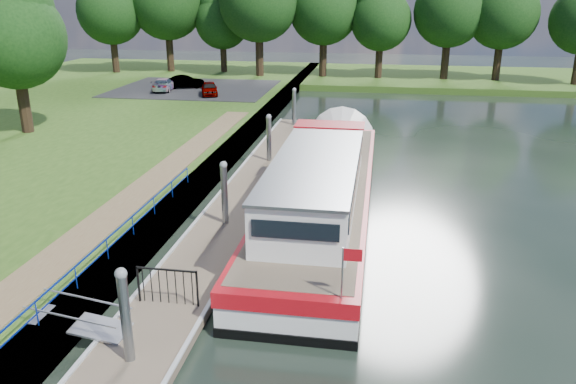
% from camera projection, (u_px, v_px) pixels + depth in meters
% --- Properties ---
extents(ground, '(160.00, 160.00, 0.00)m').
position_uv_depth(ground, '(140.00, 360.00, 14.65)').
color(ground, black).
rests_on(ground, ground).
extents(bank_edge, '(1.10, 90.00, 0.78)m').
position_uv_depth(bank_edge, '(211.00, 171.00, 28.85)').
color(bank_edge, '#473D2D').
rests_on(bank_edge, ground).
extents(far_bank, '(60.00, 18.00, 0.60)m').
position_uv_depth(far_bank, '(438.00, 78.00, 61.06)').
color(far_bank, '#284814').
rests_on(far_bank, ground).
extents(footpath, '(1.60, 40.00, 0.05)m').
position_uv_depth(footpath, '(116.00, 211.00, 22.49)').
color(footpath, brown).
rests_on(footpath, riverbank).
extents(carpark, '(14.00, 12.00, 0.06)m').
position_uv_depth(carpark, '(195.00, 88.00, 51.39)').
color(carpark, black).
rests_on(carpark, riverbank).
extents(blue_fence, '(0.04, 18.04, 0.72)m').
position_uv_depth(blue_fence, '(92.00, 257.00, 17.42)').
color(blue_fence, '#0C2DBF').
rests_on(blue_fence, riverbank).
extents(pontoon, '(2.50, 30.00, 0.56)m').
position_uv_depth(pontoon, '(251.00, 191.00, 26.67)').
color(pontoon, brown).
rests_on(pontoon, ground).
extents(mooring_piles, '(0.30, 27.30, 3.55)m').
position_uv_depth(mooring_piles, '(250.00, 169.00, 26.31)').
color(mooring_piles, gray).
rests_on(mooring_piles, ground).
extents(gangway, '(2.58, 1.00, 0.92)m').
position_uv_depth(gangway, '(81.00, 323.00, 15.19)').
color(gangway, '#A5A8AD').
rests_on(gangway, ground).
extents(gate_panel, '(1.85, 0.05, 1.15)m').
position_uv_depth(gate_panel, '(167.00, 281.00, 16.31)').
color(gate_panel, black).
rests_on(gate_panel, ground).
extents(barge, '(4.36, 21.15, 4.78)m').
position_uv_depth(barge, '(324.00, 185.00, 24.62)').
color(barge, black).
rests_on(barge, ground).
extents(horizon_trees, '(54.38, 10.03, 12.87)m').
position_uv_depth(horizon_trees, '(312.00, 4.00, 57.49)').
color(horizon_trees, '#332316').
rests_on(horizon_trees, ground).
extents(bank_tree_a, '(6.12, 6.12, 9.72)m').
position_uv_depth(bank_tree_a, '(13.00, 29.00, 33.41)').
color(bank_tree_a, '#332316').
rests_on(bank_tree_a, riverbank).
extents(car_a, '(2.29, 3.53, 1.12)m').
position_uv_depth(car_a, '(209.00, 88.00, 47.66)').
color(car_a, '#999999').
rests_on(car_a, carpark).
extents(car_b, '(3.66, 2.25, 1.14)m').
position_uv_depth(car_b, '(185.00, 82.00, 51.17)').
color(car_b, '#999999').
rests_on(car_b, carpark).
extents(car_c, '(2.14, 4.04, 1.11)m').
position_uv_depth(car_c, '(164.00, 84.00, 49.77)').
color(car_c, '#999999').
rests_on(car_c, carpark).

